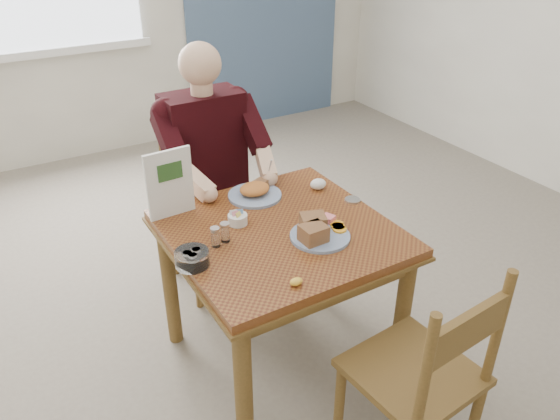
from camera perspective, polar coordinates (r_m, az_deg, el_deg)
floor at (r=2.79m, az=0.00°, el=-15.19°), size 6.00×6.00×0.00m
lemon_wedge at (r=1.99m, az=1.70°, el=-7.50°), size 0.05×0.04×0.03m
napkin at (r=2.64m, az=4.00°, el=2.72°), size 0.09×0.08×0.05m
metal_dish at (r=2.55m, az=7.60°, el=1.05°), size 0.09×0.09×0.01m
table at (r=2.38m, az=0.00°, el=-4.23°), size 0.92×0.92×0.75m
chair_far at (r=3.08m, az=-7.57°, el=0.46°), size 0.42×0.42×0.95m
chair_near at (r=2.11m, az=14.67°, el=-16.55°), size 0.45×0.45×0.95m
diner at (r=2.86m, az=-7.28°, el=5.53°), size 0.53×0.56×1.39m
near_plate at (r=2.25m, az=3.90°, el=-2.19°), size 0.28×0.28×0.08m
far_plate at (r=2.57m, az=-2.62°, el=1.96°), size 0.33×0.33×0.07m
caddy at (r=2.35m, az=-4.45°, el=-0.95°), size 0.09×0.09×0.06m
shakers at (r=2.21m, az=-6.26°, el=-2.56°), size 0.10×0.06×0.09m
creamer at (r=2.11m, az=-9.17°, el=-4.97°), size 0.16×0.16×0.06m
menu at (r=2.39m, az=-11.45°, el=2.75°), size 0.21×0.03×0.31m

